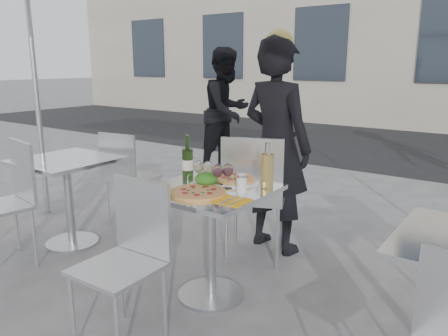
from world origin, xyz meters
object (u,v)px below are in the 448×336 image
Objects in this scene: wine_bottle at (188,161)px; sugar_shaker at (242,183)px; main_table at (210,220)px; side_table_left at (67,183)px; pizza_far at (235,179)px; napkin_right at (232,201)px; chair_near at (129,248)px; side_chair_lnear at (9,193)px; napkin_left at (150,190)px; pedestrian_a at (227,111)px; salad_plate at (206,180)px; wineglass_white_a at (199,168)px; carafe at (267,170)px; pizza_near at (198,192)px; wineglass_white_b at (208,168)px; chair_far at (254,189)px; wineglass_red_a at (218,172)px; side_chair_lfar at (126,171)px; woman_diner at (276,147)px; wineglass_red_b at (228,171)px.

sugar_shaker is (0.49, -0.07, -0.06)m from wine_bottle.
side_table_left is (-1.50, 0.00, 0.00)m from main_table.
napkin_right is (0.22, -0.36, -0.01)m from pizza_far.
chair_near is 0.76m from sugar_shaker.
napkin_left is (1.27, 0.21, 0.19)m from side_chair_lnear.
sugar_shaker is 0.57m from napkin_left.
pedestrian_a reaches higher than wine_bottle.
salad_plate is at bearing 1.11° from side_table_left.
wineglass_white_a is 0.35m from napkin_left.
carafe is at bearing 46.98° from napkin_left.
wine_bottle is at bearing 100.02° from napkin_left.
carafe is at bearing 21.41° from wineglass_white_a.
chair_near is 0.52m from pizza_near.
wine_bottle is at bearing 163.69° from wineglass_white_b.
chair_far is at bearing 84.29° from napkin_left.
side_table_left is 7.01× the size of sugar_shaker.
pizza_far is at bearing 16.64° from wine_bottle.
side_chair_lnear is at bearing -162.89° from main_table.
chair_near is at bearing -55.55° from napkin_left.
salad_plate is (1.87, -2.88, -0.08)m from pedestrian_a.
wineglass_red_a is (0.01, -0.20, 0.09)m from pizza_far.
chair_near is at bearing -105.61° from pizza_near.
woman_diner is (1.38, 0.36, 0.33)m from side_chair_lfar.
side_table_left is at bearing -178.89° from salad_plate.
pizza_far is 1.94× the size of wineglass_red_a.
wineglass_white_b reaches higher than napkin_left.
main_table is at bearing -146.83° from carafe.
wineglass_white_a is 0.07m from wineglass_white_b.
wineglass_white_a reaches higher than napkin_left.
napkin_right is at bearing -49.93° from wineglass_red_b.
sugar_shaker is (0.31, 0.64, 0.27)m from chair_near.
pizza_far reaches higher than napkin_right.
side_chair_lfar is 5.72× the size of wineglass_white_b.
side_chair_lfar is at bearing 167.09° from carafe.
salad_plate is (1.49, 0.50, 0.22)m from side_chair_lnear.
main_table is 0.62m from chair_far.
pedestrian_a is at bearing 126.59° from sugar_shaker.
chair_near is 0.99× the size of side_chair_lfar.
wineglass_white_b is at bearing 146.27° from napkin_right.
side_chair_lnear is at bearing -95.34° from side_table_left.
pedestrian_a reaches higher than woman_diner.
wine_bottle reaches higher than napkin_left.
woman_diner is 0.89m from wineglass_red_b.
pizza_near is 0.19m from wineglass_red_a.
wineglass_red_b is at bearing 153.29° from side_chair_lfar.
wineglass_white_a is at bearing 1.31° from side_table_left.
side_table_left is 0.83× the size of side_chair_lfar.
woman_diner is 5.63× the size of pizza_far.
pedestrian_a is at bearing -86.05° from side_chair_lfar.
pizza_near reaches higher than side_table_left.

